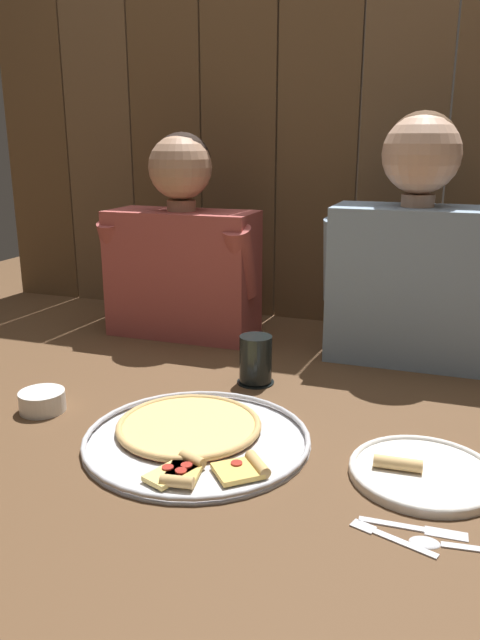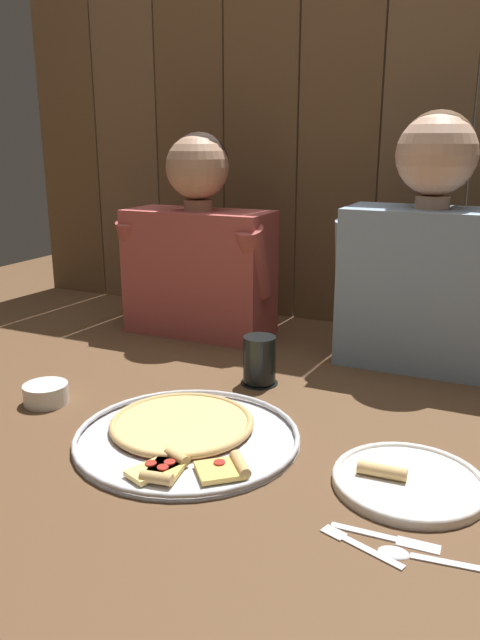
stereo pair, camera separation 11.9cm
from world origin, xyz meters
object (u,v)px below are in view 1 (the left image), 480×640
Objects in this scene: diner_left at (182,247)px; drinking_glass at (255,360)px; pizza_tray at (194,435)px; dipping_bowl at (42,400)px; diner_right at (414,251)px; dinner_plate at (423,472)px.

drinking_glass is at bearing -43.18° from diner_left.
pizza_tray is 0.75× the size of diner_left.
diner_left reaches higher than dipping_bowl.
pizza_tray is 0.69× the size of diner_right.
diner_left is (0.06, 0.59, 0.23)m from dipping_bowl.
diner_left is (-0.29, 0.61, 0.25)m from pizza_tray.
drinking_glass is at bearing -137.03° from diner_right.
diner_right reaches higher than drinking_glass.
drinking_glass is (-0.40, 0.31, 0.05)m from dinner_plate.
diner_right is at bearing 97.66° from dinner_plate.
drinking_glass is at bearing 38.64° from dipping_bowl.
dipping_bowl is at bearing -139.29° from diner_right.
dinner_plate is at bearing -82.34° from diner_right.
drinking_glass is at bearing 86.35° from pizza_tray.
dipping_bowl is at bearing -141.36° from drinking_glass.
dipping_bowl is 0.64m from diner_left.
dipping_bowl is (-0.37, -0.30, -0.03)m from drinking_glass.
drinking_glass is at bearing 142.27° from dinner_plate.
dipping_bowl is 0.94m from diner_right.
diner_right reaches higher than diner_left.
diner_right is at bearing 42.97° from drinking_glass.
diner_right is (0.69, 0.59, 0.26)m from dipping_bowl.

